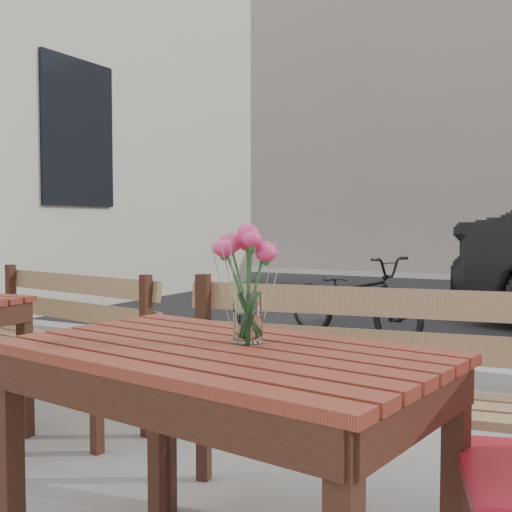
{
  "coord_description": "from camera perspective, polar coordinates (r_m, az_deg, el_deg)",
  "views": [
    {
      "loc": [
        0.68,
        -1.49,
        1.1
      ],
      "look_at": [
        -0.2,
        0.16,
        1.0
      ],
      "focal_mm": 45.0,
      "sensor_mm": 36.0,
      "label": 1
    }
  ],
  "objects": [
    {
      "name": "bicycle",
      "position": [
        6.02,
        8.63,
        -3.7
      ],
      "size": [
        1.61,
        1.0,
        0.8
      ],
      "primitive_type": "imported",
      "rotation": [
        0.0,
        0.0,
        1.24
      ],
      "color": "black",
      "rests_on": "ground"
    },
    {
      "name": "second_bench",
      "position": [
        3.78,
        -16.98,
        -5.97
      ],
      "size": [
        1.42,
        0.65,
        0.85
      ],
      "rotation": [
        0.0,
        0.0,
        -0.18
      ],
      "color": "olive",
      "rests_on": "ground"
    },
    {
      "name": "main_table",
      "position": [
        1.83,
        -3.12,
        -11.84
      ],
      "size": [
        1.32,
        0.89,
        0.75
      ],
      "rotation": [
        0.0,
        0.0,
        -0.16
      ],
      "color": "maroon",
      "rests_on": "ground"
    },
    {
      "name": "main_vase",
      "position": [
        1.83,
        -0.73,
        -1.17
      ],
      "size": [
        0.19,
        0.19,
        0.34
      ],
      "color": "white",
      "rests_on": "main_table"
    },
    {
      "name": "main_bench",
      "position": [
        2.48,
        8.86,
        -9.87
      ],
      "size": [
        1.5,
        0.64,
        0.9
      ],
      "rotation": [
        0.0,
        0.0,
        0.15
      ],
      "color": "olive",
      "rests_on": "ground"
    }
  ]
}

